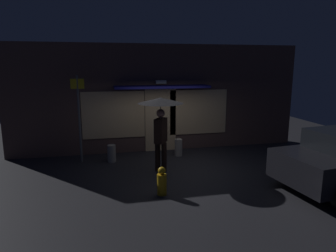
{
  "coord_description": "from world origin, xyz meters",
  "views": [
    {
      "loc": [
        -2.07,
        -8.15,
        3.02
      ],
      "look_at": [
        -0.21,
        0.05,
        1.32
      ],
      "focal_mm": 32.41,
      "sensor_mm": 36.0,
      "label": 1
    }
  ],
  "objects_px": {
    "person_with_umbrella": "(161,113)",
    "fire_hydrant": "(162,182)",
    "street_sign_post": "(79,114)",
    "sidewalk_bollard_2": "(178,147)",
    "sidewalk_bollard": "(112,153)"
  },
  "relations": [
    {
      "from": "person_with_umbrella",
      "to": "fire_hydrant",
      "type": "xyz_separation_m",
      "value": [
        -0.3,
        -1.61,
        -1.39
      ]
    },
    {
      "from": "sidewalk_bollard_2",
      "to": "street_sign_post",
      "type": "bearing_deg",
      "value": 179.64
    },
    {
      "from": "sidewalk_bollard_2",
      "to": "fire_hydrant",
      "type": "height_order",
      "value": "fire_hydrant"
    },
    {
      "from": "person_with_umbrella",
      "to": "fire_hydrant",
      "type": "relative_size",
      "value": 3.1
    },
    {
      "from": "sidewalk_bollard",
      "to": "fire_hydrant",
      "type": "bearing_deg",
      "value": -69.39
    },
    {
      "from": "street_sign_post",
      "to": "sidewalk_bollard_2",
      "type": "bearing_deg",
      "value": -0.36
    },
    {
      "from": "sidewalk_bollard",
      "to": "person_with_umbrella",
      "type": "bearing_deg",
      "value": -41.26
    },
    {
      "from": "street_sign_post",
      "to": "sidewalk_bollard_2",
      "type": "relative_size",
      "value": 4.69
    },
    {
      "from": "street_sign_post",
      "to": "person_with_umbrella",
      "type": "bearing_deg",
      "value": -30.9
    },
    {
      "from": "sidewalk_bollard",
      "to": "sidewalk_bollard_2",
      "type": "relative_size",
      "value": 0.95
    },
    {
      "from": "sidewalk_bollard_2",
      "to": "fire_hydrant",
      "type": "relative_size",
      "value": 0.84
    },
    {
      "from": "sidewalk_bollard",
      "to": "street_sign_post",
      "type": "bearing_deg",
      "value": 169.0
    },
    {
      "from": "person_with_umbrella",
      "to": "sidewalk_bollard",
      "type": "relative_size",
      "value": 3.88
    },
    {
      "from": "sidewalk_bollard",
      "to": "sidewalk_bollard_2",
      "type": "distance_m",
      "value": 2.23
    },
    {
      "from": "fire_hydrant",
      "to": "street_sign_post",
      "type": "bearing_deg",
      "value": 123.68
    }
  ]
}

